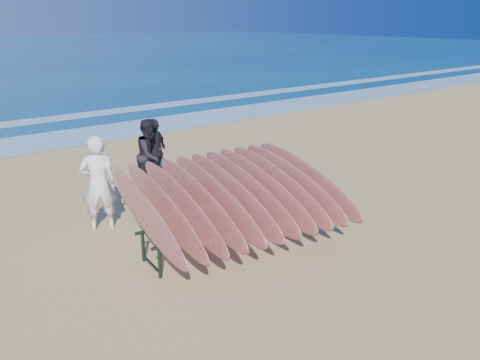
{
  "coord_description": "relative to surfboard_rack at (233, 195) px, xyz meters",
  "views": [
    {
      "loc": [
        -5.45,
        -5.92,
        3.75
      ],
      "look_at": [
        0.0,
        0.8,
        0.95
      ],
      "focal_mm": 38.0,
      "sensor_mm": 36.0,
      "label": 1
    }
  ],
  "objects": [
    {
      "name": "ground",
      "position": [
        0.59,
        -0.27,
        -0.94
      ],
      "size": [
        120.0,
        120.0,
        0.0
      ],
      "primitive_type": "plane",
      "color": "tan",
      "rests_on": "ground"
    },
    {
      "name": "foam_near",
      "position": [
        0.59,
        9.73,
        -0.93
      ],
      "size": [
        160.0,
        160.0,
        0.0
      ],
      "primitive_type": "plane",
      "color": "white",
      "rests_on": "ground"
    },
    {
      "name": "person_white",
      "position": [
        -1.39,
        2.16,
        -0.06
      ],
      "size": [
        0.76,
        0.64,
        1.76
      ],
      "primitive_type": "imported",
      "rotation": [
        0.0,
        0.0,
        2.73
      ],
      "color": "white",
      "rests_on": "ground"
    },
    {
      "name": "person_dark_b",
      "position": [
        0.74,
        3.82,
        -0.17
      ],
      "size": [
        0.96,
        0.83,
        1.55
      ],
      "primitive_type": "imported",
      "rotation": [
        0.0,
        0.0,
        3.74
      ],
      "color": "black",
      "rests_on": "ground"
    },
    {
      "name": "person_dark_a",
      "position": [
        0.46,
        3.54,
        -0.13
      ],
      "size": [
        0.97,
        0.89,
        1.62
      ],
      "primitive_type": "imported",
      "rotation": [
        0.0,
        0.0,
        0.45
      ],
      "color": "black",
      "rests_on": "ground"
    },
    {
      "name": "surfboard_rack",
      "position": [
        0.0,
        0.0,
        0.0
      ],
      "size": [
        3.51,
        3.37,
        1.55
      ],
      "rotation": [
        0.0,
        0.0,
        -0.12
      ],
      "color": "black",
      "rests_on": "ground"
    },
    {
      "name": "foam_far",
      "position": [
        0.59,
        13.23,
        -0.94
      ],
      "size": [
        160.0,
        160.0,
        0.0
      ],
      "primitive_type": "plane",
      "color": "white",
      "rests_on": "ground"
    }
  ]
}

